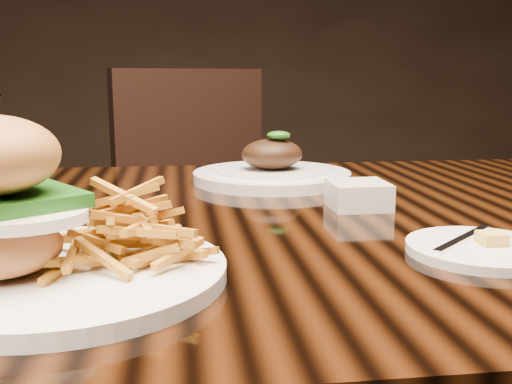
{
  "coord_description": "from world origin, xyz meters",
  "views": [
    {
      "loc": [
        -0.08,
        -0.77,
        0.93
      ],
      "look_at": [
        0.0,
        -0.15,
        0.81
      ],
      "focal_mm": 42.0,
      "sensor_mm": 36.0,
      "label": 1
    }
  ],
  "objects": [
    {
      "name": "chair_far",
      "position": [
        0.0,
        0.88,
        0.54
      ],
      "size": [
        0.6,
        0.6,
        0.95
      ],
      "rotation": [
        0.0,
        0.0,
        0.38
      ],
      "color": "black",
      "rests_on": "ground"
    },
    {
      "name": "burger_plate",
      "position": [
        -0.19,
        -0.25,
        0.8
      ],
      "size": [
        0.29,
        0.29,
        0.19
      ],
      "rotation": [
        0.0,
        0.0,
        0.38
      ],
      "color": "white",
      "rests_on": "dining_table"
    },
    {
      "name": "far_dish",
      "position": [
        0.08,
        0.24,
        0.77
      ],
      "size": [
        0.27,
        0.27,
        0.09
      ],
      "rotation": [
        0.0,
        0.0,
        0.15
      ],
      "color": "white",
      "rests_on": "dining_table"
    },
    {
      "name": "ramekin",
      "position": [
        0.17,
        0.02,
        0.77
      ],
      "size": [
        0.09,
        0.09,
        0.04
      ],
      "primitive_type": "cube",
      "rotation": [
        0.0,
        0.0,
        0.18
      ],
      "color": "white",
      "rests_on": "dining_table"
    },
    {
      "name": "side_saucer",
      "position": [
        0.23,
        -0.21,
        0.76
      ],
      "size": [
        0.16,
        0.16,
        0.02
      ],
      "rotation": [
        0.0,
        0.0,
        0.2
      ],
      "color": "white",
      "rests_on": "dining_table"
    },
    {
      "name": "dining_table",
      "position": [
        0.0,
        0.0,
        0.67
      ],
      "size": [
        1.6,
        0.9,
        0.75
      ],
      "color": "black",
      "rests_on": "ground"
    }
  ]
}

